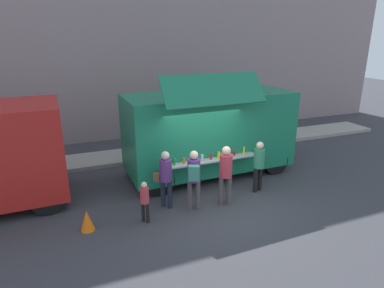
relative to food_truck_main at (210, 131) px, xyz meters
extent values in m
plane|color=#38383D|center=(-0.73, -2.13, -1.56)|extent=(60.00, 60.00, 0.00)
cube|color=#9E998E|center=(-4.00, 2.62, -1.49)|extent=(28.00, 1.60, 0.15)
cube|color=gray|center=(-3.00, 6.52, 3.77)|extent=(32.00, 2.40, 10.66)
cube|color=#197751|center=(0.00, 0.02, 0.02)|extent=(5.73, 2.37, 2.56)
cube|color=#197751|center=(-0.54, -1.43, 1.65)|extent=(3.14, 0.77, 0.85)
cube|color=black|center=(-0.55, -1.05, 0.32)|extent=(2.97, 0.17, 1.15)
cube|color=#B7B7BC|center=(-0.54, -1.26, -0.56)|extent=(3.13, 0.43, 0.05)
cylinder|color=green|center=(-1.73, -1.28, -0.42)|extent=(0.07, 0.07, 0.22)
cylinder|color=orange|center=(-1.42, -1.28, -0.44)|extent=(0.07, 0.07, 0.19)
cylinder|color=black|center=(-1.13, -1.33, -0.43)|extent=(0.08, 0.08, 0.22)
cylinder|color=white|center=(-0.85, -1.32, -0.42)|extent=(0.08, 0.08, 0.22)
cylinder|color=red|center=(-0.52, -1.25, -0.44)|extent=(0.06, 0.06, 0.19)
cylinder|color=yellow|center=(-0.26, -1.25, -0.43)|extent=(0.08, 0.08, 0.21)
cylinder|color=black|center=(0.05, -1.21, -0.43)|extent=(0.07, 0.07, 0.20)
cylinder|color=red|center=(0.33, -1.22, -0.44)|extent=(0.06, 0.06, 0.18)
cylinder|color=yellow|center=(0.64, -1.25, -0.41)|extent=(0.06, 0.06, 0.26)
cube|color=black|center=(2.78, 0.09, 0.48)|extent=(0.13, 1.90, 1.13)
cylinder|color=black|center=(2.11, 1.04, -1.11)|extent=(0.90, 0.28, 0.90)
cylinder|color=black|center=(2.16, -0.89, -1.11)|extent=(0.90, 0.28, 0.90)
cylinder|color=black|center=(-2.17, 0.93, -1.11)|extent=(0.90, 0.28, 0.90)
cylinder|color=black|center=(-2.12, -1.00, -1.11)|extent=(0.90, 0.28, 0.90)
cube|color=black|center=(-4.76, 0.12, 0.43)|extent=(0.13, 1.95, 1.04)
cylinder|color=black|center=(-5.34, 1.18, -1.14)|extent=(0.84, 0.26, 0.84)
cylinder|color=black|center=(-5.29, -0.96, -1.14)|extent=(0.84, 0.26, 0.84)
cone|color=orange|center=(-4.36, -2.19, -1.29)|extent=(0.36, 0.36, 0.55)
cylinder|color=#2C6036|center=(4.40, 2.32, -1.13)|extent=(0.60, 0.60, 0.86)
cylinder|color=#504545|center=(-0.65, -2.23, -1.13)|extent=(0.14, 0.14, 0.87)
cylinder|color=#504545|center=(-0.42, -2.30, -1.13)|extent=(0.14, 0.14, 0.87)
cylinder|color=#B83541|center=(-0.54, -2.27, -0.36)|extent=(0.36, 0.36, 0.66)
sphere|color=beige|center=(-0.54, -2.27, 0.09)|extent=(0.24, 0.24, 0.24)
cylinder|color=#4F4745|center=(-1.57, -2.13, -1.14)|extent=(0.13, 0.13, 0.85)
cylinder|color=#4F4745|center=(-1.36, -2.22, -1.14)|extent=(0.13, 0.13, 0.85)
cylinder|color=#5A2E7A|center=(-1.47, -2.17, -0.39)|extent=(0.35, 0.35, 0.64)
sphere|color=beige|center=(-1.47, -2.17, 0.05)|extent=(0.24, 0.24, 0.24)
cube|color=#348268|center=(-1.57, -2.42, -0.36)|extent=(0.34, 0.28, 0.41)
cylinder|color=#1E2235|center=(-2.24, -1.72, -1.15)|extent=(0.13, 0.13, 0.83)
cylinder|color=#1E2235|center=(-2.08, -1.89, -1.15)|extent=(0.13, 0.13, 0.83)
cylinder|color=#5C2E73|center=(-2.16, -1.80, -0.42)|extent=(0.34, 0.34, 0.63)
sphere|color=beige|center=(-2.16, -1.80, 0.01)|extent=(0.23, 0.23, 0.23)
cube|color=brown|center=(-2.35, -1.61, -0.69)|extent=(0.24, 0.24, 0.24)
cylinder|color=black|center=(0.70, -1.92, -1.16)|extent=(0.13, 0.13, 0.80)
cylinder|color=black|center=(0.91, -1.85, -1.16)|extent=(0.13, 0.13, 0.80)
cylinder|color=#31875F|center=(0.81, -1.89, -0.46)|extent=(0.33, 0.33, 0.61)
sphere|color=beige|center=(0.81, -1.89, -0.04)|extent=(0.23, 0.23, 0.23)
cylinder|color=black|center=(-2.96, -2.30, -1.28)|extent=(0.09, 0.09, 0.56)
cylinder|color=black|center=(-2.86, -2.42, -1.28)|extent=(0.09, 0.09, 0.56)
cylinder|color=#B73A42|center=(-2.91, -2.36, -0.79)|extent=(0.23, 0.23, 0.42)
sphere|color=beige|center=(-2.91, -2.36, -0.50)|extent=(0.16, 0.16, 0.16)
camera|label=1|loc=(-4.61, -9.89, 3.09)|focal=30.83mm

